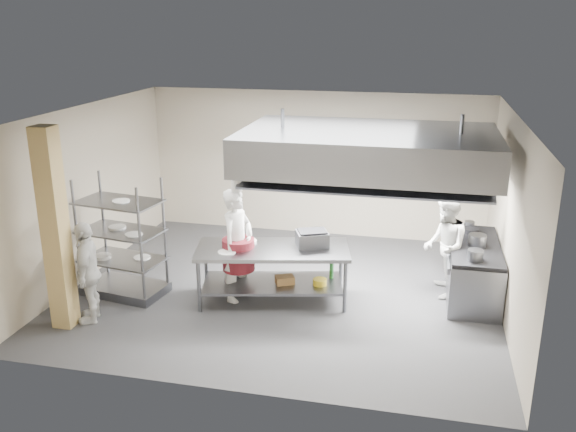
% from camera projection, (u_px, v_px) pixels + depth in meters
% --- Properties ---
extents(floor, '(7.00, 7.00, 0.00)m').
position_uv_depth(floor, '(283.00, 290.00, 10.31)').
color(floor, '#3A3A3D').
rests_on(floor, ground).
extents(ceiling, '(7.00, 7.00, 0.00)m').
position_uv_depth(ceiling, '(283.00, 112.00, 9.38)').
color(ceiling, silver).
rests_on(ceiling, wall_back).
extents(wall_back, '(7.00, 0.00, 7.00)m').
position_uv_depth(wall_back, '(316.00, 164.00, 12.63)').
color(wall_back, '#B0A28C').
rests_on(wall_back, ground).
extents(wall_left, '(0.00, 6.00, 6.00)m').
position_uv_depth(wall_left, '(87.00, 192.00, 10.58)').
color(wall_left, '#B0A28C').
rests_on(wall_left, ground).
extents(wall_right, '(0.00, 6.00, 6.00)m').
position_uv_depth(wall_right, '(511.00, 220.00, 9.11)').
color(wall_right, '#B0A28C').
rests_on(wall_right, ground).
extents(column, '(0.30, 0.30, 3.00)m').
position_uv_depth(column, '(55.00, 230.00, 8.69)').
color(column, '#D9B76F').
rests_on(column, floor).
extents(exhaust_hood, '(4.00, 2.50, 0.60)m').
position_uv_depth(exhaust_hood, '(368.00, 149.00, 9.67)').
color(exhaust_hood, gray).
rests_on(exhaust_hood, ceiling).
extents(hood_strip_a, '(1.60, 0.12, 0.04)m').
position_uv_depth(hood_strip_a, '(312.00, 166.00, 9.95)').
color(hood_strip_a, white).
rests_on(hood_strip_a, exhaust_hood).
extents(hood_strip_b, '(1.60, 0.12, 0.04)m').
position_uv_depth(hood_strip_b, '(425.00, 172.00, 9.58)').
color(hood_strip_b, white).
rests_on(hood_strip_b, exhaust_hood).
extents(wall_shelf, '(1.50, 0.28, 0.04)m').
position_uv_depth(wall_shelf, '(404.00, 171.00, 12.10)').
color(wall_shelf, gray).
rests_on(wall_shelf, wall_back).
extents(island, '(2.58, 1.51, 0.91)m').
position_uv_depth(island, '(273.00, 274.00, 9.80)').
color(island, gray).
rests_on(island, floor).
extents(island_worktop, '(2.58, 1.51, 0.06)m').
position_uv_depth(island_worktop, '(273.00, 250.00, 9.67)').
color(island_worktop, gray).
rests_on(island_worktop, island).
extents(island_undershelf, '(2.37, 1.37, 0.04)m').
position_uv_depth(island_undershelf, '(273.00, 283.00, 9.85)').
color(island_undershelf, slate).
rests_on(island_undershelf, island).
extents(pass_rack, '(1.42, 0.97, 1.97)m').
position_uv_depth(pass_rack, '(121.00, 237.00, 9.90)').
color(pass_rack, slate).
rests_on(pass_rack, floor).
extents(cooking_range, '(0.80, 2.00, 0.84)m').
position_uv_depth(cooking_range, '(473.00, 272.00, 10.00)').
color(cooking_range, slate).
rests_on(cooking_range, floor).
extents(range_top, '(0.78, 1.96, 0.06)m').
position_uv_depth(range_top, '(475.00, 246.00, 9.86)').
color(range_top, black).
rests_on(range_top, cooking_range).
extents(chef_head, '(0.62, 0.77, 1.85)m').
position_uv_depth(chef_head, '(237.00, 245.00, 9.74)').
color(chef_head, white).
rests_on(chef_head, floor).
extents(chef_line, '(0.70, 0.87, 1.71)m').
position_uv_depth(chef_line, '(445.00, 246.00, 9.89)').
color(chef_line, silver).
rests_on(chef_line, floor).
extents(chef_plating, '(0.66, 1.00, 1.57)m').
position_uv_depth(chef_plating, '(88.00, 272.00, 9.07)').
color(chef_plating, silver).
rests_on(chef_plating, floor).
extents(griddle, '(0.60, 0.54, 0.24)m').
position_uv_depth(griddle, '(312.00, 239.00, 9.71)').
color(griddle, slate).
rests_on(griddle, island_worktop).
extents(wicker_basket, '(0.35, 0.31, 0.13)m').
position_uv_depth(wicker_basket, '(285.00, 280.00, 9.77)').
color(wicker_basket, '#97643C').
rests_on(wicker_basket, island_undershelf).
extents(stockpot, '(0.28, 0.28, 0.20)m').
position_uv_depth(stockpot, '(477.00, 240.00, 9.73)').
color(stockpot, gray).
rests_on(stockpot, range_top).
extents(plate_stack, '(0.28, 0.28, 0.05)m').
position_uv_depth(plate_stack, '(123.00, 258.00, 10.01)').
color(plate_stack, white).
rests_on(plate_stack, pass_rack).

